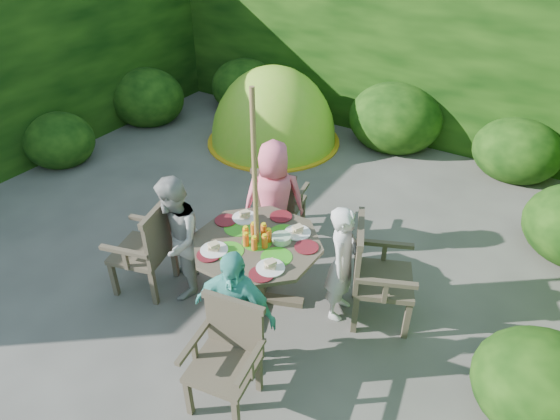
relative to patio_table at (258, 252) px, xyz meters
The scene contains 13 objects.
ground 1.23m from the patio_table, 139.07° to the left, with size 60.00×60.00×0.00m, color #4D4A44.
hedge_enclosure 2.28m from the patio_table, 111.59° to the left, with size 9.00×9.00×2.50m.
patio_table is the anchor object (origin of this frame).
parasol_pole 0.49m from the patio_table, 145.79° to the right, with size 0.04×0.04×2.20m, color brown.
garden_chair_right 1.09m from the patio_table, 21.20° to the left, with size 0.72×0.76×1.00m.
garden_chair_left 1.10m from the patio_table, 158.09° to the right, with size 0.64×0.68×0.95m.
garden_chair_back 1.11m from the patio_table, 112.34° to the left, with size 0.61×0.56×0.88m.
garden_chair_front 1.11m from the patio_table, 67.97° to the right, with size 0.60×0.55×0.88m.
child_right 0.80m from the patio_table, 21.34° to the left, with size 0.43×0.28×1.18m, color silver.
child_left 0.80m from the patio_table, 158.53° to the right, with size 0.63×0.49×1.29m, color #A4A29E.
child_back 0.80m from the patio_table, 111.71° to the left, with size 0.66×0.43×1.34m, color #F86682.
child_front 0.80m from the patio_table, 68.90° to the right, with size 0.71×0.30×1.22m, color #4EB7AA.
dome_tent 3.63m from the patio_table, 120.66° to the left, with size 2.10×2.10×2.40m.
Camera 1 is at (2.93, -3.67, 3.51)m, focal length 32.00 mm.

